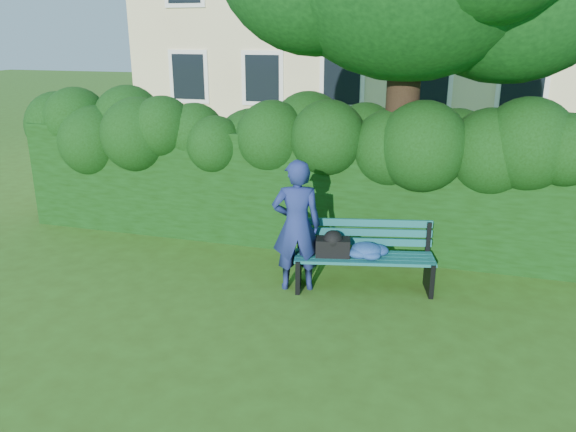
% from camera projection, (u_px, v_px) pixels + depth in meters
% --- Properties ---
extents(ground, '(80.00, 80.00, 0.00)m').
position_uv_depth(ground, '(275.00, 301.00, 7.16)').
color(ground, '#375718').
rests_on(ground, ground).
extents(hedge, '(10.00, 1.00, 1.80)m').
position_uv_depth(hedge, '(317.00, 189.00, 8.89)').
color(hedge, black).
rests_on(hedge, ground).
extents(park_bench, '(1.89, 0.94, 0.89)m').
position_uv_depth(park_bench, '(359.00, 253.00, 7.38)').
color(park_bench, '#0F4B4A').
rests_on(park_bench, ground).
extents(man_reading, '(0.74, 0.60, 1.75)m').
position_uv_depth(man_reading, '(297.00, 226.00, 7.26)').
color(man_reading, navy).
rests_on(man_reading, ground).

